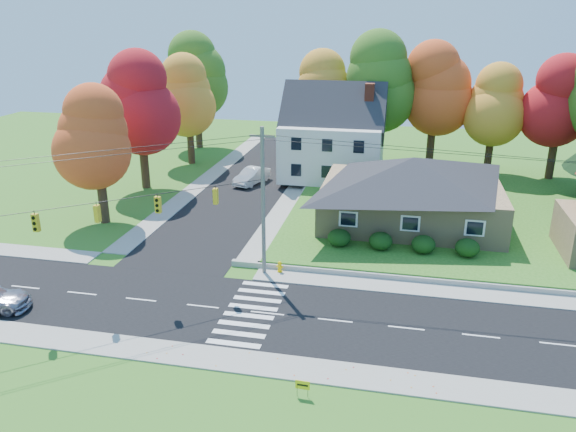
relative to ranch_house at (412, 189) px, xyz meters
name	(u,v)px	position (x,y,z in m)	size (l,w,h in m)	color
ground	(267,313)	(-8.00, -16.00, -3.27)	(120.00, 120.00, 0.00)	#3D7923
road_main	(267,313)	(-8.00, -16.00, -3.26)	(90.00, 8.00, 0.02)	black
road_cross	(253,182)	(-16.00, 10.00, -3.25)	(8.00, 44.00, 0.02)	black
sidewalk_north	(285,276)	(-8.00, -11.00, -3.23)	(90.00, 2.00, 0.08)	#9C9A90
sidewalk_south	(244,362)	(-8.00, -21.00, -3.23)	(90.00, 2.00, 0.08)	#9C9A90
lawn	(467,209)	(5.00, 5.00, -3.02)	(30.00, 30.00, 0.50)	#3D7923
ranch_house	(412,189)	(0.00, 0.00, 0.00)	(14.60, 10.60, 5.40)	tan
colonial_house	(333,138)	(-7.96, 12.00, 1.32)	(10.40, 8.40, 9.60)	silver
hedge_row	(402,243)	(-0.50, -6.20, -2.13)	(10.70, 1.70, 1.27)	#163A10
traffic_infrastructure	(269,223)	(-8.15, -14.65, 1.88)	(38.10, 10.66, 10.00)	#666059
tree_lot_0	(323,92)	(-10.00, 18.00, 5.04)	(6.72, 6.72, 12.51)	#3F2A19
tree_lot_1	(378,83)	(-4.00, 17.00, 6.35)	(7.84, 7.84, 14.60)	#3F2A19
tree_lot_2	(435,89)	(2.00, 18.00, 5.70)	(7.28, 7.28, 13.56)	#3F2A19
tree_lot_3	(495,105)	(8.00, 17.00, 4.39)	(6.16, 6.16, 11.47)	#3F2A19
tree_lot_4	(561,102)	(14.00, 16.00, 5.04)	(6.72, 6.72, 12.51)	#3F2A19
tree_west_0	(96,138)	(-25.00, -4.00, 3.89)	(6.16, 6.16, 11.47)	#3F2A19
tree_west_1	(139,103)	(-26.00, 6.00, 5.20)	(7.28, 7.28, 13.56)	#3F2A19
tree_west_2	(188,96)	(-25.00, 16.00, 4.54)	(6.72, 6.72, 12.51)	#3F2A19
tree_west_3	(196,76)	(-27.00, 24.00, 5.85)	(7.84, 7.84, 14.60)	#3F2A19
white_car	(252,176)	(-15.88, 9.34, -2.44)	(1.70, 4.87, 1.60)	silver
fire_hydrant	(280,267)	(-8.49, -10.49, -2.87)	(0.48, 0.37, 0.83)	#F5BE00
yard_sign	(303,385)	(-4.61, -22.99, -2.66)	(0.68, 0.05, 0.85)	black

